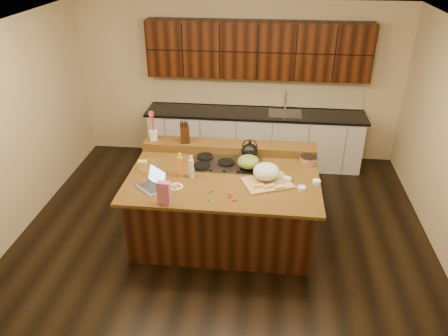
# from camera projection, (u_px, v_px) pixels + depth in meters

# --- Properties ---
(room) EXTENTS (5.52, 5.02, 2.72)m
(room) POSITION_uv_depth(u_px,v_px,m) (224.00, 145.00, 5.30)
(room) COLOR black
(room) RESTS_ON ground
(island) EXTENTS (2.40, 1.60, 0.92)m
(island) POSITION_uv_depth(u_px,v_px,m) (224.00, 206.00, 5.72)
(island) COLOR black
(island) RESTS_ON ground
(back_ledge) EXTENTS (2.40, 0.30, 0.12)m
(back_ledge) POSITION_uv_depth(u_px,v_px,m) (229.00, 147.00, 6.09)
(back_ledge) COLOR black
(back_ledge) RESTS_ON island
(cooktop) EXTENTS (0.92, 0.52, 0.05)m
(cooktop) POSITION_uv_depth(u_px,v_px,m) (226.00, 163.00, 5.76)
(cooktop) COLOR gray
(cooktop) RESTS_ON island
(back_counter) EXTENTS (3.70, 0.66, 2.40)m
(back_counter) POSITION_uv_depth(u_px,v_px,m) (256.00, 109.00, 7.39)
(back_counter) COLOR silver
(back_counter) RESTS_ON ground
(kettle) EXTENTS (0.28, 0.28, 0.20)m
(kettle) POSITION_uv_depth(u_px,v_px,m) (250.00, 151.00, 5.78)
(kettle) COLOR black
(kettle) RESTS_ON cooktop
(green_bowl) EXTENTS (0.30, 0.30, 0.16)m
(green_bowl) POSITION_uv_depth(u_px,v_px,m) (248.00, 162.00, 5.57)
(green_bowl) COLOR olive
(green_bowl) RESTS_ON cooktop
(laptop) EXTENTS (0.43, 0.42, 0.24)m
(laptop) POSITION_uv_depth(u_px,v_px,m) (153.00, 182.00, 5.23)
(laptop) COLOR #B7B7BC
(laptop) RESTS_ON island
(oil_bottle) EXTENTS (0.08, 0.08, 0.27)m
(oil_bottle) POSITION_uv_depth(u_px,v_px,m) (180.00, 167.00, 5.42)
(oil_bottle) COLOR orange
(oil_bottle) RESTS_ON island
(vinegar_bottle) EXTENTS (0.08, 0.08, 0.25)m
(vinegar_bottle) POSITION_uv_depth(u_px,v_px,m) (191.00, 169.00, 5.40)
(vinegar_bottle) COLOR silver
(vinegar_bottle) RESTS_ON island
(wooden_tray) EXTENTS (0.68, 0.59, 0.23)m
(wooden_tray) POSITION_uv_depth(u_px,v_px,m) (267.00, 174.00, 5.33)
(wooden_tray) COLOR tan
(wooden_tray) RESTS_ON island
(ramekin_a) EXTENTS (0.10, 0.10, 0.04)m
(ramekin_a) POSITION_uv_depth(u_px,v_px,m) (302.00, 188.00, 5.18)
(ramekin_a) COLOR white
(ramekin_a) RESTS_ON island
(ramekin_b) EXTENTS (0.13, 0.13, 0.04)m
(ramekin_b) POSITION_uv_depth(u_px,v_px,m) (287.00, 179.00, 5.37)
(ramekin_b) COLOR white
(ramekin_b) RESTS_ON island
(ramekin_c) EXTENTS (0.13, 0.13, 0.04)m
(ramekin_c) POSITION_uv_depth(u_px,v_px,m) (317.00, 182.00, 5.32)
(ramekin_c) COLOR white
(ramekin_c) RESTS_ON island
(strainer_bowl) EXTENTS (0.31, 0.31, 0.09)m
(strainer_bowl) POSITION_uv_depth(u_px,v_px,m) (308.00, 161.00, 5.76)
(strainer_bowl) COLOR #996B3F
(strainer_bowl) RESTS_ON island
(kitchen_timer) EXTENTS (0.10, 0.10, 0.07)m
(kitchen_timer) POSITION_uv_depth(u_px,v_px,m) (295.00, 183.00, 5.27)
(kitchen_timer) COLOR silver
(kitchen_timer) RESTS_ON island
(pink_bag) EXTENTS (0.15, 0.09, 0.27)m
(pink_bag) POSITION_uv_depth(u_px,v_px,m) (164.00, 193.00, 4.88)
(pink_bag) COLOR #CE6189
(pink_bag) RESTS_ON island
(candy_plate) EXTENTS (0.21, 0.21, 0.01)m
(candy_plate) POSITION_uv_depth(u_px,v_px,m) (176.00, 187.00, 5.25)
(candy_plate) COLOR white
(candy_plate) RESTS_ON island
(package_box) EXTENTS (0.11, 0.09, 0.15)m
(package_box) POSITION_uv_depth(u_px,v_px,m) (143.00, 166.00, 5.57)
(package_box) COLOR #F1B155
(package_box) RESTS_ON island
(utensil_crock) EXTENTS (0.14, 0.14, 0.14)m
(utensil_crock) POSITION_uv_depth(u_px,v_px,m) (153.00, 135.00, 6.13)
(utensil_crock) COLOR white
(utensil_crock) RESTS_ON back_ledge
(knife_block) EXTENTS (0.16, 0.22, 0.24)m
(knife_block) POSITION_uv_depth(u_px,v_px,m) (185.00, 133.00, 6.06)
(knife_block) COLOR black
(knife_block) RESTS_ON back_ledge
(gumdrop_0) EXTENTS (0.02, 0.02, 0.02)m
(gumdrop_0) POSITION_uv_depth(u_px,v_px,m) (237.00, 200.00, 4.99)
(gumdrop_0) COLOR red
(gumdrop_0) RESTS_ON island
(gumdrop_1) EXTENTS (0.02, 0.02, 0.02)m
(gumdrop_1) POSITION_uv_depth(u_px,v_px,m) (215.00, 190.00, 5.17)
(gumdrop_1) COLOR #198C26
(gumdrop_1) RESTS_ON island
(gumdrop_2) EXTENTS (0.02, 0.02, 0.02)m
(gumdrop_2) POSITION_uv_depth(u_px,v_px,m) (232.00, 196.00, 5.05)
(gumdrop_2) COLOR red
(gumdrop_2) RESTS_ON island
(gumdrop_3) EXTENTS (0.02, 0.02, 0.02)m
(gumdrop_3) POSITION_uv_depth(u_px,v_px,m) (209.00, 200.00, 4.98)
(gumdrop_3) COLOR #198C26
(gumdrop_3) RESTS_ON island
(gumdrop_4) EXTENTS (0.02, 0.02, 0.02)m
(gumdrop_4) POSITION_uv_depth(u_px,v_px,m) (229.00, 194.00, 5.09)
(gumdrop_4) COLOR red
(gumdrop_4) RESTS_ON island
(gumdrop_5) EXTENTS (0.02, 0.02, 0.02)m
(gumdrop_5) POSITION_uv_depth(u_px,v_px,m) (229.00, 197.00, 5.04)
(gumdrop_5) COLOR #198C26
(gumdrop_5) RESTS_ON island
(gumdrop_6) EXTENTS (0.02, 0.02, 0.02)m
(gumdrop_6) POSITION_uv_depth(u_px,v_px,m) (233.00, 201.00, 4.97)
(gumdrop_6) COLOR red
(gumdrop_6) RESTS_ON island
(gumdrop_7) EXTENTS (0.02, 0.02, 0.02)m
(gumdrop_7) POSITION_uv_depth(u_px,v_px,m) (231.00, 194.00, 5.10)
(gumdrop_7) COLOR #198C26
(gumdrop_7) RESTS_ON island
(gumdrop_8) EXTENTS (0.02, 0.02, 0.02)m
(gumdrop_8) POSITION_uv_depth(u_px,v_px,m) (229.00, 197.00, 5.03)
(gumdrop_8) COLOR red
(gumdrop_8) RESTS_ON island
(gumdrop_9) EXTENTS (0.02, 0.02, 0.02)m
(gumdrop_9) POSITION_uv_depth(u_px,v_px,m) (209.00, 193.00, 5.13)
(gumdrop_9) COLOR #198C26
(gumdrop_9) RESTS_ON island
(gumdrop_10) EXTENTS (0.02, 0.02, 0.02)m
(gumdrop_10) POSITION_uv_depth(u_px,v_px,m) (211.00, 191.00, 5.16)
(gumdrop_10) COLOR red
(gumdrop_10) RESTS_ON island
(gumdrop_11) EXTENTS (0.02, 0.02, 0.02)m
(gumdrop_11) POSITION_uv_depth(u_px,v_px,m) (200.00, 199.00, 5.00)
(gumdrop_11) COLOR #198C26
(gumdrop_11) RESTS_ON island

